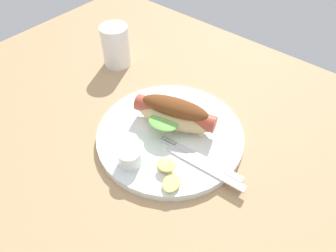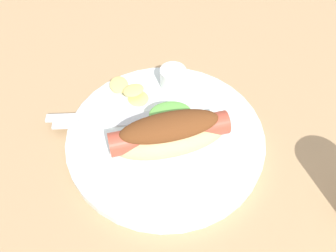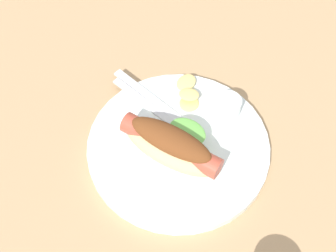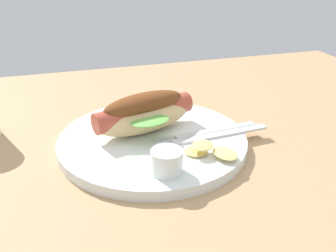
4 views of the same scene
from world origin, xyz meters
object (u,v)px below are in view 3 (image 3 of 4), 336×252
at_px(plate, 178,147).
at_px(chips_pile, 188,93).
at_px(sauce_ramekin, 228,106).
at_px(knife, 151,95).
at_px(fork, 149,106).
at_px(hot_dog, 171,145).

relative_size(plate, chips_pile, 3.82).
distance_m(plate, sauce_ramekin, 0.11).
bearing_deg(knife, plate, -21.76).
bearing_deg(chips_pile, sauce_ramekin, -159.71).
distance_m(sauce_ramekin, fork, 0.13).
bearing_deg(plate, chips_pile, -52.06).
relative_size(fork, chips_pile, 2.24).
xyz_separation_m(plate, fork, (0.09, -0.01, 0.01)).
height_order(hot_dog, chips_pile, hot_dog).
bearing_deg(plate, hot_dog, 107.11).
bearing_deg(sauce_ramekin, chips_pile, 20.29).
bearing_deg(fork, knife, 124.99).
distance_m(plate, knife, 0.11).
bearing_deg(plate, sauce_ramekin, -94.00).
bearing_deg(sauce_ramekin, knife, 33.32).
bearing_deg(fork, hot_dog, -26.32).
bearing_deg(fork, sauce_ramekin, 37.87).
height_order(plate, fork, fork).
height_order(hot_dog, sauce_ramekin, hot_dog).
bearing_deg(chips_pile, fork, 67.06).
height_order(hot_dog, fork, hot_dog).
xyz_separation_m(hot_dog, chips_pile, (0.07, -0.10, -0.02)).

